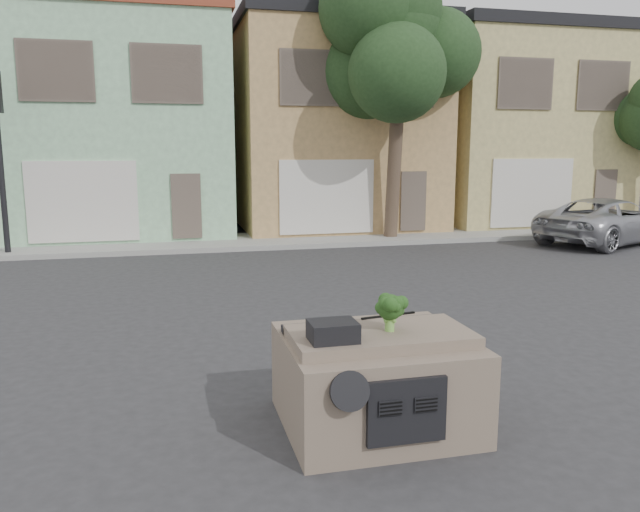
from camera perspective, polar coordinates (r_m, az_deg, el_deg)
name	(u,v)px	position (r m, az deg, el deg)	size (l,w,h in m)	color
ground_plane	(313,343)	(9.91, -0.66, -7.97)	(120.00, 120.00, 0.00)	#303033
sidewalk	(237,242)	(20.02, -7.59, 1.30)	(40.00, 3.00, 0.15)	gray
townhouse_mint	(124,126)	(23.73, -17.51, 11.23)	(7.20, 8.20, 7.55)	#98CC9F
townhouse_tan	(327,128)	(24.48, 0.66, 11.63)	(7.20, 8.20, 7.55)	tan
townhouse_beige	(503,129)	(27.35, 16.35, 11.06)	(7.20, 8.20, 7.55)	tan
silver_pickup	(607,243)	(22.01, 24.73, 1.05)	(2.41, 5.23, 1.45)	#B2B3BA
traffic_signal	(0,166)	(19.18, -27.24, 7.35)	(0.40, 0.40, 5.10)	black
tree_near	(395,108)	(20.32, 6.91, 13.25)	(4.40, 4.00, 8.50)	#213C1C
car_dashboard	(375,376)	(7.00, 5.08, -10.90)	(2.00, 1.80, 1.12)	#746353
instrument_hump	(333,331)	(6.31, 1.19, -6.88)	(0.48, 0.38, 0.20)	black
wiper_arm	(388,315)	(7.26, 6.27, -5.43)	(0.70, 0.03, 0.02)	black
broccoli	(390,312)	(6.65, 6.41, -5.14)	(0.33, 0.33, 0.41)	#1C3B14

